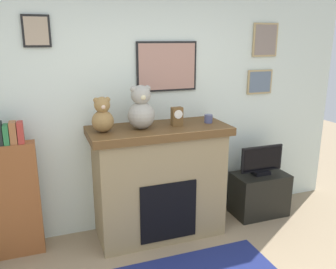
# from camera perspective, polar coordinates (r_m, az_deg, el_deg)

# --- Properties ---
(back_wall) EXTENTS (5.20, 0.15, 2.60)m
(back_wall) POSITION_cam_1_polar(r_m,az_deg,el_deg) (3.84, -5.77, 3.82)
(back_wall) COLOR silver
(back_wall) RESTS_ON ground_plane
(fireplace) EXTENTS (1.43, 0.65, 1.20)m
(fireplace) POSITION_cam_1_polar(r_m,az_deg,el_deg) (3.77, -1.45, -7.48)
(fireplace) COLOR #917D56
(fireplace) RESTS_ON ground_plane
(bookshelf) EXTENTS (0.49, 0.16, 1.35)m
(bookshelf) POSITION_cam_1_polar(r_m,az_deg,el_deg) (3.70, -23.82, -8.97)
(bookshelf) COLOR brown
(bookshelf) RESTS_ON ground_plane
(tv_stand) EXTENTS (0.64, 0.40, 0.51)m
(tv_stand) POSITION_cam_1_polar(r_m,az_deg,el_deg) (4.44, 14.47, -9.24)
(tv_stand) COLOR black
(tv_stand) RESTS_ON ground_plane
(television) EXTENTS (0.54, 0.14, 0.34)m
(television) POSITION_cam_1_polar(r_m,az_deg,el_deg) (4.29, 14.85, -4.16)
(television) COLOR black
(television) RESTS_ON tv_stand
(candle_jar) EXTENTS (0.09, 0.09, 0.09)m
(candle_jar) POSITION_cam_1_polar(r_m,az_deg,el_deg) (3.77, 6.54, 2.56)
(candle_jar) COLOR #4C517A
(candle_jar) RESTS_ON fireplace
(mantel_clock) EXTENTS (0.11, 0.08, 0.19)m
(mantel_clock) POSITION_cam_1_polar(r_m,az_deg,el_deg) (3.61, 1.45, 2.93)
(mantel_clock) COLOR brown
(mantel_clock) RESTS_ON fireplace
(teddy_bear_tan) EXTENTS (0.21, 0.21, 0.34)m
(teddy_bear_tan) POSITION_cam_1_polar(r_m,az_deg,el_deg) (3.40, -10.50, 2.89)
(teddy_bear_tan) COLOR olive
(teddy_bear_tan) RESTS_ON fireplace
(teddy_bear_cream) EXTENTS (0.27, 0.27, 0.43)m
(teddy_bear_cream) POSITION_cam_1_polar(r_m,az_deg,el_deg) (3.47, -4.38, 4.06)
(teddy_bear_cream) COLOR #9E9A8E
(teddy_bear_cream) RESTS_ON fireplace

